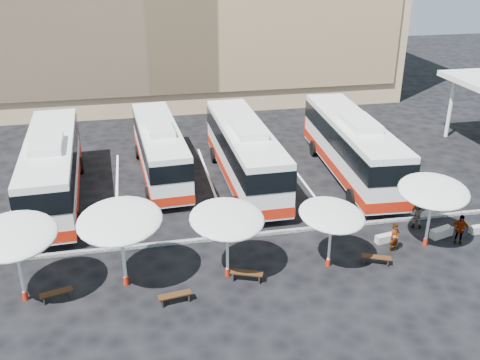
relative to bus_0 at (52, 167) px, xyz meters
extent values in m
plane|color=black|center=(9.57, -7.26, -2.15)|extent=(120.00, 120.00, 0.00)
cylinder|color=white|center=(29.57, 5.74, 0.25)|extent=(0.30, 0.30, 4.80)
cube|color=black|center=(9.57, -6.76, -2.07)|extent=(34.00, 0.25, 0.15)
cube|color=white|center=(-2.43, 0.74, -2.14)|extent=(0.15, 12.00, 0.01)
cube|color=white|center=(3.57, 0.74, -2.14)|extent=(0.15, 12.00, 0.01)
cube|color=white|center=(9.57, 0.74, -2.14)|extent=(0.15, 12.00, 0.01)
cube|color=white|center=(15.57, 0.74, -2.14)|extent=(0.15, 12.00, 0.01)
cube|color=white|center=(21.57, 0.74, -2.14)|extent=(0.15, 12.00, 0.01)
cube|color=white|center=(0.00, -0.02, -0.02)|extent=(3.39, 13.22, 3.28)
cube|color=black|center=(0.00, -0.02, 0.64)|extent=(3.46, 13.29, 1.20)
cube|color=#B21F0C|center=(0.00, -0.02, -1.22)|extent=(3.46, 13.29, 0.60)
cube|color=#B21F0C|center=(-0.33, 6.53, -0.84)|extent=(2.80, 0.36, 1.53)
cube|color=white|center=(0.06, -1.11, 1.84)|extent=(1.91, 3.36, 0.44)
cylinder|color=black|center=(-1.56, 3.73, -1.60)|extent=(0.44, 1.11, 1.09)
cylinder|color=black|center=(1.17, 3.87, -1.60)|extent=(0.44, 1.11, 1.09)
cylinder|color=black|center=(-1.14, -4.45, -1.60)|extent=(0.44, 1.11, 1.09)
cylinder|color=black|center=(1.59, -4.31, -1.60)|extent=(0.44, 1.11, 1.09)
cube|color=white|center=(6.51, 2.45, -0.23)|extent=(3.15, 11.93, 2.95)
cube|color=black|center=(6.51, 2.45, 0.36)|extent=(3.22, 11.99, 1.08)
cube|color=#B21F0C|center=(6.51, 2.45, -1.31)|extent=(3.22, 11.99, 0.54)
cube|color=#B21F0C|center=(6.16, 8.34, -0.97)|extent=(2.53, 0.35, 1.38)
cube|color=white|center=(6.57, 1.47, 1.44)|extent=(1.75, 3.04, 0.39)
cylinder|color=black|center=(5.08, 5.82, -1.65)|extent=(0.40, 1.00, 0.98)
cylinder|color=black|center=(7.53, 5.96, -1.65)|extent=(0.40, 1.00, 0.98)
cylinder|color=black|center=(5.52, -1.55, -1.65)|extent=(0.40, 1.00, 0.98)
cylinder|color=black|center=(7.97, -1.40, -1.65)|extent=(0.40, 1.00, 0.98)
cube|color=white|center=(11.78, 0.26, -0.03)|extent=(2.89, 13.04, 3.25)
cube|color=black|center=(11.78, 0.26, 0.62)|extent=(2.95, 13.11, 1.19)
cube|color=#B21F0C|center=(11.78, 0.26, -1.23)|extent=(2.95, 13.11, 0.60)
cube|color=#B21F0C|center=(11.69, 6.76, -0.85)|extent=(2.78, 0.25, 1.52)
cube|color=white|center=(11.79, -0.82, 1.81)|extent=(1.78, 3.27, 0.43)
cylinder|color=black|center=(10.37, 4.04, -1.60)|extent=(0.39, 1.09, 1.08)
cylinder|color=black|center=(13.08, 4.07, -1.60)|extent=(0.39, 1.09, 1.08)
cylinder|color=black|center=(10.48, -4.09, -1.60)|extent=(0.39, 1.09, 1.08)
cylinder|color=black|center=(13.19, -4.05, -1.60)|extent=(0.39, 1.09, 1.08)
cube|color=white|center=(18.92, -0.13, 0.02)|extent=(3.50, 13.46, 3.33)
cube|color=black|center=(18.92, -0.13, 0.69)|extent=(3.57, 13.53, 1.22)
cube|color=#B21F0C|center=(18.92, -0.13, -1.20)|extent=(3.57, 13.53, 0.61)
cube|color=#B21F0C|center=(19.28, 6.53, -0.81)|extent=(2.85, 0.38, 1.56)
cube|color=white|center=(18.86, -1.24, 1.91)|extent=(1.96, 3.42, 0.44)
cylinder|color=black|center=(17.74, 3.83, -1.59)|extent=(0.45, 1.13, 1.11)
cylinder|color=black|center=(20.52, 3.68, -1.59)|extent=(0.45, 1.13, 1.11)
cylinder|color=black|center=(17.29, -4.49, -1.59)|extent=(0.45, 1.13, 1.11)
cylinder|color=black|center=(20.06, -4.64, -1.59)|extent=(0.45, 1.13, 1.11)
cylinder|color=white|center=(-0.26, -10.22, -0.55)|extent=(0.16, 0.16, 3.19)
cylinder|color=#B21F0C|center=(-0.26, -10.22, -1.93)|extent=(0.25, 0.25, 0.43)
ellipsoid|color=silver|center=(-0.26, -10.22, 1.10)|extent=(3.80, 3.84, 1.09)
cylinder|color=white|center=(4.09, -9.95, -0.50)|extent=(0.18, 0.18, 3.30)
cylinder|color=#B21F0C|center=(4.09, -9.95, -1.93)|extent=(0.29, 0.29, 0.44)
ellipsoid|color=silver|center=(4.09, -9.95, 1.20)|extent=(4.48, 4.51, 1.13)
cylinder|color=white|center=(8.78, -10.17, -0.65)|extent=(0.17, 0.17, 3.00)
cylinder|color=#B21F0C|center=(8.78, -10.17, -1.95)|extent=(0.26, 0.26, 0.40)
ellipsoid|color=silver|center=(8.78, -10.17, 0.91)|extent=(4.02, 4.05, 1.03)
cylinder|color=white|center=(13.72, -10.29, -0.77)|extent=(0.17, 0.17, 2.75)
cylinder|color=#B21F0C|center=(13.72, -10.29, -1.96)|extent=(0.27, 0.27, 0.37)
ellipsoid|color=silver|center=(13.72, -10.29, 0.65)|extent=(4.14, 4.16, 0.94)
cylinder|color=white|center=(19.31, -9.47, -0.61)|extent=(0.18, 0.18, 3.07)
cylinder|color=#B21F0C|center=(19.31, -9.47, -1.94)|extent=(0.28, 0.28, 0.41)
ellipsoid|color=silver|center=(19.31, -9.47, 0.97)|extent=(4.35, 4.38, 1.05)
cube|color=black|center=(1.10, -10.50, -1.75)|extent=(1.45, 0.72, 0.06)
cube|color=black|center=(0.56, -10.65, -1.96)|extent=(0.15, 0.36, 0.37)
cube|color=black|center=(1.65, -10.36, -1.96)|extent=(0.15, 0.36, 0.37)
cube|color=black|center=(6.17, -11.75, -1.73)|extent=(1.51, 0.62, 0.06)
cube|color=black|center=(5.59, -11.84, -1.95)|extent=(0.12, 0.38, 0.39)
cube|color=black|center=(6.75, -11.66, -1.95)|extent=(0.12, 0.38, 0.39)
cube|color=black|center=(9.57, -10.74, -1.71)|extent=(1.57, 0.93, 0.06)
cube|color=black|center=(9.00, -10.52, -1.94)|extent=(0.20, 0.38, 0.41)
cube|color=black|center=(10.14, -10.96, -1.94)|extent=(0.20, 0.38, 0.41)
cube|color=black|center=(16.06, -10.61, -1.75)|extent=(1.43, 0.90, 0.06)
cube|color=black|center=(15.54, -10.39, -1.96)|extent=(0.19, 0.35, 0.37)
cube|color=black|center=(16.57, -10.84, -1.96)|extent=(0.19, 0.35, 0.37)
cube|color=#999994|center=(17.44, -8.72, -1.94)|extent=(1.14, 0.55, 0.41)
cube|color=#999994|center=(20.61, -8.81, -1.90)|extent=(1.37, 0.78, 0.49)
cube|color=#999994|center=(22.85, -8.83, -1.94)|extent=(1.10, 0.42, 0.41)
imported|color=black|center=(17.39, -9.70, -1.36)|extent=(0.65, 0.51, 1.57)
imported|color=black|center=(19.75, -7.59, -1.38)|extent=(0.92, 0.85, 1.53)
imported|color=black|center=(21.07, -9.61, -1.32)|extent=(1.05, 0.81, 1.66)
camera|label=1|loc=(5.17, -31.01, 12.28)|focal=40.00mm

